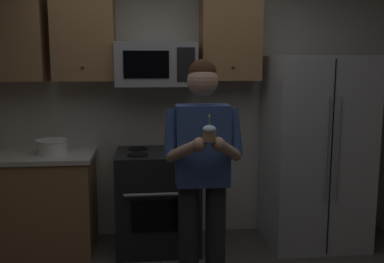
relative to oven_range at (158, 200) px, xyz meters
The scene contains 9 objects.
wall_back 0.94m from the oven_range, 69.02° to the left, with size 4.40×0.10×2.60m, color beige.
oven_range is the anchor object (origin of this frame).
microwave 1.26m from the oven_range, 89.98° to the left, with size 0.74×0.41×0.40m.
refrigerator 1.56m from the oven_range, ahead, with size 0.90×0.75×1.80m.
cabinet_row_upper 1.60m from the oven_range, 163.43° to the left, with size 2.78×0.36×0.76m.
counter_left 1.30m from the oven_range, behind, with size 1.44×0.66×0.92m.
bowl_large_white 1.09m from the oven_range, behind, with size 0.29×0.29×0.13m.
person 1.12m from the oven_range, 72.26° to the right, with size 0.60×0.48×1.76m.
cupcake 1.54m from the oven_range, 76.67° to the right, with size 0.09×0.09×0.17m.
Camera 1 is at (-0.25, -2.64, 1.73)m, focal length 41.14 mm.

